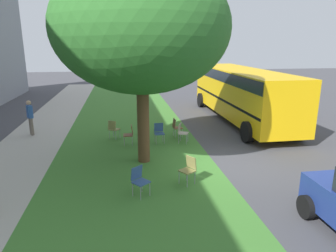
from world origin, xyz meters
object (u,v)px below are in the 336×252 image
chair_3 (159,131)px  school_bus (241,90)px  chair_1 (182,131)px  chair_2 (113,128)px  pedestrian_0 (30,116)px  chair_6 (139,179)px  chair_4 (176,126)px  chair_5 (189,168)px  chair_0 (130,133)px  street_tree (141,28)px

chair_3 → school_bus: school_bus is taller
chair_1 → chair_2: same height
pedestrian_0 → chair_1: bearing=-108.3°
chair_3 → pedestrian_0: 6.31m
chair_3 → chair_6: size_ratio=1.00×
chair_1 → chair_3: (0.16, 1.00, 0.00)m
chair_4 → chair_5: 4.98m
chair_3 → school_bus: 6.29m
chair_3 → pedestrian_0: size_ratio=0.52×
chair_2 → school_bus: 7.69m
chair_1 → chair_2: (1.03, 3.01, 0.00)m
chair_2 → chair_6: same height
chair_6 → school_bus: school_bus is taller
school_bus → pedestrian_0: bearing=96.7°
pedestrian_0 → chair_0: bearing=-115.6°
chair_1 → chair_3: bearing=80.7°
chair_3 → chair_6: same height
chair_4 → chair_6: same height
chair_1 → school_bus: school_bus is taller
chair_4 → school_bus: 5.16m
chair_6 → school_bus: 10.44m
chair_1 → chair_6: (-4.62, 2.19, 0.00)m
chair_0 → chair_5: (-4.14, -1.69, 0.00)m
chair_1 → chair_4: 0.90m
chair_2 → chair_3: (-0.87, -2.01, 0.00)m
chair_4 → pedestrian_0: 7.00m
chair_2 → chair_6: size_ratio=1.00×
chair_5 → chair_1: bearing=-8.4°
chair_2 → chair_5: 5.64m
street_tree → school_bus: size_ratio=0.67×
chair_2 → chair_3: same height
chair_6 → school_bus: size_ratio=0.08×
chair_5 → chair_6: size_ratio=1.00×
chair_6 → pedestrian_0: bearing=34.4°
street_tree → chair_6: bearing=172.7°
chair_0 → chair_5: bearing=-157.7°
chair_4 → chair_6: bearing=159.1°
chair_3 → school_bus: size_ratio=0.08×
street_tree → chair_5: 4.92m
street_tree → chair_0: 4.73m
chair_3 → chair_5: 4.24m
chair_4 → chair_6: (-5.52, 2.10, 0.00)m
chair_5 → chair_4: bearing=-6.0°
chair_3 → pedestrian_0: (2.13, 5.93, 0.41)m
chair_0 → chair_3: (0.09, -1.30, 0.00)m
chair_1 → pedestrian_0: size_ratio=0.52×
chair_3 → chair_4: (0.73, -0.91, 0.00)m
chair_2 → chair_4: size_ratio=1.00×
chair_0 → chair_2: 1.19m
chair_4 → chair_1: bearing=-174.7°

